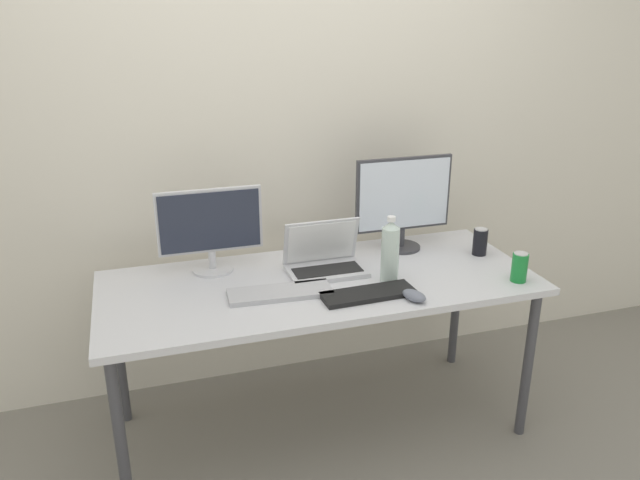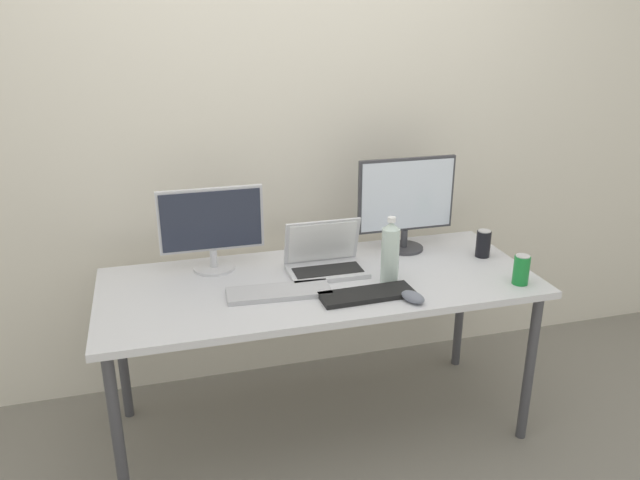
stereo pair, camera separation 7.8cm
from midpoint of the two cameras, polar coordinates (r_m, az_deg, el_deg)
ground_plane at (r=3.02m, az=-0.77°, el=-16.56°), size 16.00×16.00×0.00m
wall_back at (r=3.02m, az=-4.15°, el=10.58°), size 7.00×0.08×2.60m
work_desk at (r=2.66m, az=-0.84°, el=-4.81°), size 1.83×0.76×0.74m
monitor_left at (r=2.70m, az=-10.82°, el=1.17°), size 0.45×0.18×0.37m
monitor_center at (r=2.92m, az=6.88°, el=3.69°), size 0.47×0.18×0.44m
laptop_silver at (r=2.71m, az=-0.43°, el=-1.80°), size 0.33×0.22×0.22m
keyboard_main at (r=2.49m, az=3.55°, el=-4.95°), size 0.38×0.14×0.02m
keyboard_aux at (r=2.51m, az=-4.56°, el=-4.83°), size 0.42×0.17×0.02m
mouse_by_keyboard at (r=2.48m, az=7.71°, el=-5.07°), size 0.10×0.13×0.04m
water_bottle at (r=2.58m, az=5.58°, el=-1.08°), size 0.07×0.07×0.29m
soda_can_near_keyboard at (r=2.96m, az=13.70°, el=-0.16°), size 0.07×0.07×0.13m
soda_can_by_laptop at (r=2.72m, az=17.00°, el=-2.39°), size 0.07×0.07×0.13m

